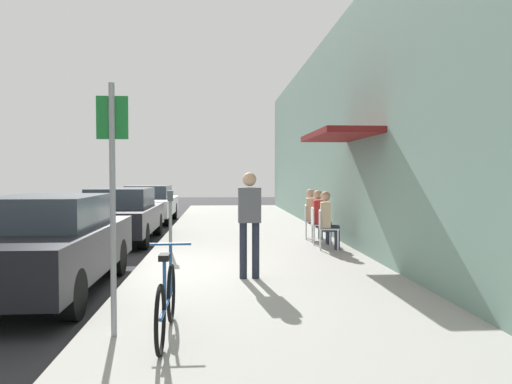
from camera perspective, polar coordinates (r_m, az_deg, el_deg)
The scene contains 16 objects.
ground_plane at distance 8.86m, azimuth -14.06°, elevation -9.66°, with size 60.00×60.00×0.00m, color #2D2D30.
sidewalk_slab at distance 10.72m, azimuth -0.16°, elevation -7.23°, with size 4.50×32.00×0.12m, color #9E9B93.
building_facade at distance 11.06m, azimuth 12.42°, elevation 7.41°, with size 1.40×32.00×5.67m.
parked_car_0 at distance 8.05m, azimuth -23.09°, elevation -5.49°, with size 1.80×4.40×1.47m.
parked_car_1 at distance 13.59m, azimuth -15.27°, elevation -2.48°, with size 1.80×4.40×1.42m.
parked_car_2 at distance 18.82m, azimuth -12.20°, elevation -1.27°, with size 1.80×4.40×1.37m.
parking_meter at distance 10.80m, azimuth -9.80°, elevation -2.78°, with size 0.12×0.10×1.32m.
street_sign at distance 5.29m, azimuth -16.14°, elevation 0.33°, with size 0.32×0.06×2.60m.
bicycle_0 at distance 5.29m, azimuth -10.26°, elevation -12.34°, with size 0.46×1.71×0.90m.
cafe_chair_0 at distance 11.16m, azimuth 7.96°, elevation -3.96°, with size 0.51×0.51×0.87m.
seated_patron_0 at distance 11.15m, azimuth 8.28°, elevation -2.98°, with size 0.47×0.42×1.29m.
cafe_chair_1 at distance 11.98m, azimuth 7.10°, elevation -3.55°, with size 0.47×0.47×0.87m.
seated_patron_1 at distance 11.97m, azimuth 7.39°, elevation -2.63°, with size 0.45×0.38×1.29m.
cafe_chair_2 at distance 12.92m, azimuth 6.27°, elevation -3.14°, with size 0.50×0.50×0.87m.
seated_patron_2 at distance 12.90m, azimuth 6.54°, elevation -2.29°, with size 0.47×0.41×1.29m.
pedestrian_standing at distance 7.93m, azimuth -0.76°, elevation -2.80°, with size 0.36×0.22×1.70m.
Camera 1 is at (1.48, -8.55, 1.79)m, focal length 34.84 mm.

